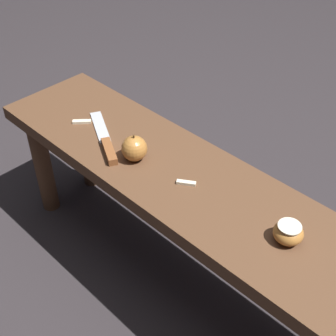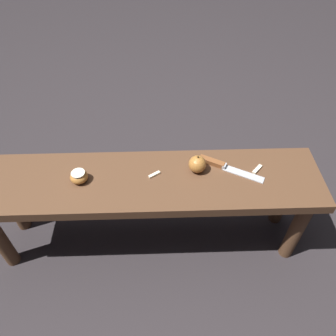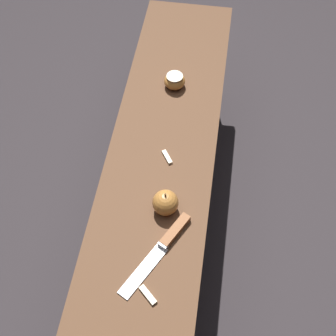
# 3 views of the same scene
# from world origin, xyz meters

# --- Properties ---
(ground_plane) EXTENTS (8.00, 8.00, 0.00)m
(ground_plane) POSITION_xyz_m (0.00, 0.00, 0.00)
(ground_plane) COLOR #2D282B
(wooden_bench) EXTENTS (1.36, 0.31, 0.42)m
(wooden_bench) POSITION_xyz_m (0.00, 0.00, 0.35)
(wooden_bench) COLOR brown
(wooden_bench) RESTS_ON ground_plane
(knife) EXTENTS (0.25, 0.15, 0.02)m
(knife) POSITION_xyz_m (-0.29, -0.06, 0.43)
(knife) COLOR #B7BABF
(knife) RESTS_ON wooden_bench
(apple_whole) EXTENTS (0.07, 0.07, 0.08)m
(apple_whole) POSITION_xyz_m (-0.20, -0.04, 0.46)
(apple_whole) COLOR #B27233
(apple_whole) RESTS_ON wooden_bench
(apple_cut) EXTENTS (0.07, 0.07, 0.04)m
(apple_cut) POSITION_xyz_m (0.25, 0.00, 0.45)
(apple_cut) COLOR #B27233
(apple_cut) RESTS_ON wooden_bench
(apple_slice_near_knife) EXTENTS (0.05, 0.04, 0.01)m
(apple_slice_near_knife) POSITION_xyz_m (-0.03, -0.02, 0.43)
(apple_slice_near_knife) COLOR beige
(apple_slice_near_knife) RESTS_ON wooden_bench
(apple_slice_center) EXTENTS (0.05, 0.05, 0.01)m
(apple_slice_center) POSITION_xyz_m (-0.43, -0.03, 0.43)
(apple_slice_center) COLOR beige
(apple_slice_center) RESTS_ON wooden_bench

